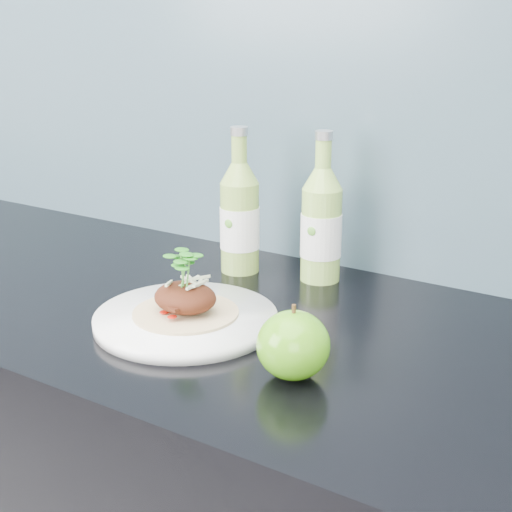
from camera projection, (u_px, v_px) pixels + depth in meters
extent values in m
cube|color=#739FB5|center=(340.00, 60.00, 1.16)|extent=(4.00, 0.02, 0.70)
cylinder|color=white|center=(186.00, 319.00, 1.01)|extent=(0.34, 0.34, 0.02)
cylinder|color=tan|center=(186.00, 313.00, 1.01)|extent=(0.15, 0.15, 0.00)
ellipsoid|color=#50200F|center=(185.00, 298.00, 1.00)|extent=(0.09, 0.08, 0.04)
ellipsoid|color=#3D850E|center=(293.00, 345.00, 0.85)|extent=(0.10, 0.10, 0.08)
cylinder|color=#472D14|center=(294.00, 310.00, 0.84)|extent=(0.01, 0.00, 0.01)
cylinder|color=#89B049|center=(240.00, 228.00, 1.21)|extent=(0.08, 0.08, 0.15)
cone|color=#89B049|center=(239.00, 173.00, 1.18)|extent=(0.07, 0.07, 0.03)
cylinder|color=#89B049|center=(239.00, 149.00, 1.17)|extent=(0.03, 0.03, 0.04)
cylinder|color=silver|center=(239.00, 131.00, 1.16)|extent=(0.03, 0.03, 0.01)
cylinder|color=white|center=(240.00, 227.00, 1.21)|extent=(0.09, 0.09, 0.07)
ellipsoid|color=#59A533|center=(228.00, 224.00, 1.18)|extent=(0.02, 0.00, 0.02)
cylinder|color=#96C652|center=(321.00, 235.00, 1.17)|extent=(0.08, 0.08, 0.15)
cone|color=#96C652|center=(323.00, 178.00, 1.14)|extent=(0.07, 0.07, 0.03)
cylinder|color=#96C652|center=(323.00, 154.00, 1.12)|extent=(0.03, 0.03, 0.04)
cylinder|color=silver|center=(324.00, 135.00, 1.12)|extent=(0.03, 0.03, 0.01)
cylinder|color=white|center=(321.00, 235.00, 1.17)|extent=(0.08, 0.08, 0.07)
ellipsoid|color=#59A533|center=(311.00, 231.00, 1.14)|extent=(0.02, 0.00, 0.02)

